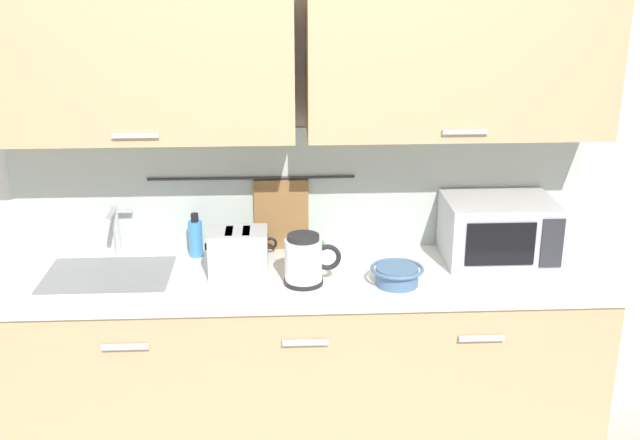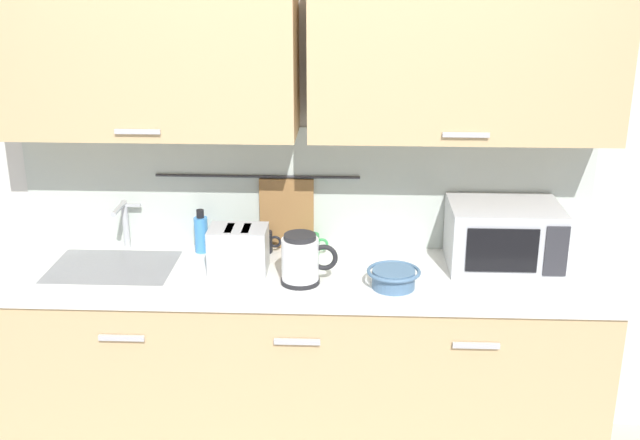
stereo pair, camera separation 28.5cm
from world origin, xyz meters
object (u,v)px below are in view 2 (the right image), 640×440
electric_kettle (302,260)px  mixing_bowl (394,277)px  mug_near_sink (264,242)px  mug_by_kettle (311,244)px  microwave (503,236)px  dish_soap_bottle (201,233)px  toaster (238,249)px

electric_kettle → mixing_bowl: 0.37m
mug_near_sink → mug_by_kettle: size_ratio=1.00×
electric_kettle → microwave: bearing=14.7°
dish_soap_bottle → toaster: bearing=-46.7°
microwave → dish_soap_bottle: 1.31m
mixing_bowl → mug_by_kettle: 0.48m
mug_near_sink → mug_by_kettle: bearing=-6.2°
dish_soap_bottle → toaster: size_ratio=0.77×
microwave → mug_near_sink: 1.03m
mixing_bowl → toaster: bearing=167.4°
mug_by_kettle → dish_soap_bottle: bearing=178.2°
microwave → mug_near_sink: bearing=173.9°
microwave → mixing_bowl: bearing=-152.1°
microwave → electric_kettle: size_ratio=2.03×
electric_kettle → mixing_bowl: size_ratio=1.06×
mixing_bowl → toaster: toaster is taller
dish_soap_bottle → mug_near_sink: bearing=1.5°
mixing_bowl → dish_soap_bottle: bearing=157.2°
mixing_bowl → toaster: size_ratio=0.84×
electric_kettle → mug_by_kettle: 0.31m
dish_soap_bottle → mixing_bowl: (0.83, -0.35, -0.04)m
mug_near_sink → mug_by_kettle: 0.21m
dish_soap_bottle → mixing_bowl: dish_soap_bottle is taller
mug_near_sink → toaster: 0.23m
microwave → mixing_bowl: 0.54m
dish_soap_bottle → mug_near_sink: (0.28, 0.01, -0.04)m
mixing_bowl → mug_by_kettle: bearing=136.0°
electric_kettle → dish_soap_bottle: (-0.47, 0.32, -0.01)m
mug_near_sink → toaster: toaster is taller
mug_near_sink → toaster: (-0.08, -0.21, 0.05)m
dish_soap_bottle → mug_near_sink: dish_soap_bottle is taller
toaster → electric_kettle: bearing=-22.7°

